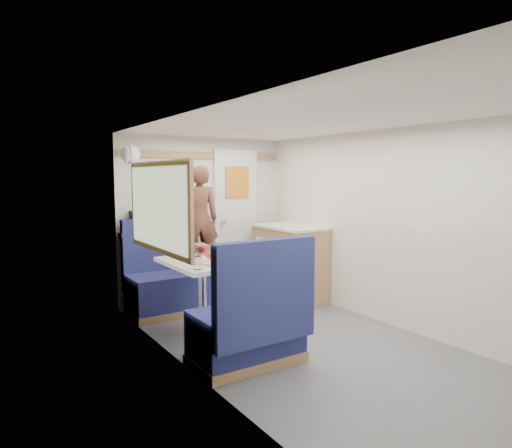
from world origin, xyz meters
TOP-DOWN VIEW (x-y plane):
  - floor at (0.00, 0.00)m, footprint 4.50×4.50m
  - ceiling at (0.00, 0.00)m, footprint 4.50×4.50m
  - wall_back at (0.00, 2.25)m, footprint 2.20×0.02m
  - wall_left at (-1.10, 0.00)m, footprint 0.02×4.50m
  - wall_right at (1.10, 0.00)m, footprint 0.02×4.50m
  - oak_trim_low at (0.00, 2.23)m, footprint 2.15×0.02m
  - oak_trim_high at (0.00, 2.23)m, footprint 2.15×0.02m
  - side_window at (-1.08, 1.00)m, footprint 0.04×1.30m
  - rear_door at (0.45, 2.22)m, footprint 0.62×0.12m
  - dinette_table at (-0.65, 1.00)m, footprint 0.62×0.92m
  - bench_far at (-0.65, 1.86)m, footprint 0.90×0.59m
  - bench_near at (-0.65, 0.14)m, footprint 0.90×0.59m
  - ledge at (-0.65, 2.12)m, footprint 0.90×0.14m
  - dome_light at (-1.04, 1.85)m, footprint 0.20×0.20m
  - galley_counter at (0.82, 1.55)m, footprint 0.57×0.92m
  - person at (-0.30, 1.77)m, footprint 0.50×0.39m
  - duffel_bag at (-0.72, 2.12)m, footprint 0.51×0.28m
  - tray at (-0.59, 0.70)m, footprint 0.30×0.37m
  - orange_fruit at (-0.58, 0.98)m, footprint 0.07×0.07m
  - cheese_block at (-0.50, 0.88)m, footprint 0.12×0.10m
  - wine_glass at (-0.71, 0.88)m, footprint 0.08×0.08m
  - tumbler_left at (-0.86, 0.66)m, footprint 0.07×0.07m
  - tumbler_right at (-0.63, 1.22)m, footprint 0.07×0.07m
  - beer_glass at (-0.43, 0.99)m, footprint 0.06×0.06m
  - pepper_grinder at (-0.68, 1.13)m, footprint 0.04×0.04m
  - bread_loaf at (-0.48, 1.38)m, footprint 0.15×0.25m

SIDE VIEW (x-z plane):
  - floor at x=0.00m, z-range 0.00..0.00m
  - bench_far at x=-0.65m, z-range -0.22..0.83m
  - bench_near at x=-0.65m, z-range -0.22..0.83m
  - galley_counter at x=0.82m, z-range 0.01..0.93m
  - dinette_table at x=-0.65m, z-range 0.21..0.93m
  - tray at x=-0.59m, z-range 0.72..0.74m
  - cheese_block at x=-0.50m, z-range 0.74..0.77m
  - beer_glass at x=-0.43m, z-range 0.72..0.81m
  - pepper_grinder at x=-0.68m, z-range 0.72..0.82m
  - bread_loaf at x=-0.48m, z-range 0.72..0.82m
  - orange_fruit at x=-0.58m, z-range 0.74..0.81m
  - tumbler_right at x=-0.63m, z-range 0.72..0.83m
  - tumbler_left at x=-0.86m, z-range 0.72..0.84m
  - wine_glass at x=-0.71m, z-range 0.76..0.93m
  - oak_trim_low at x=0.00m, z-range 0.81..0.89m
  - ledge at x=-0.65m, z-range 0.86..0.90m
  - rear_door at x=0.45m, z-range 0.04..1.90m
  - wall_back at x=0.00m, z-range 0.00..2.00m
  - wall_left at x=-1.10m, z-range 0.00..2.00m
  - wall_right at x=1.10m, z-range 0.00..2.00m
  - duffel_bag at x=-0.72m, z-range 0.90..1.13m
  - person at x=-0.30m, z-range 0.45..1.65m
  - side_window at x=-1.08m, z-range 0.89..1.61m
  - dome_light at x=-1.04m, z-range 1.65..1.85m
  - oak_trim_high at x=0.00m, z-range 1.74..1.82m
  - ceiling at x=0.00m, z-range 2.00..2.00m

